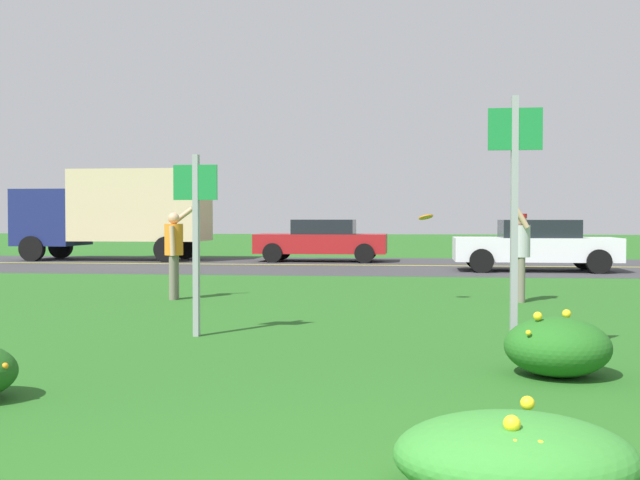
% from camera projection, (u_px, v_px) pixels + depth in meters
% --- Properties ---
extents(ground_plane, '(120.00, 120.00, 0.00)m').
position_uv_depth(ground_plane, '(427.00, 303.00, 13.57)').
color(ground_plane, '#26601E').
extents(highway_strip, '(120.00, 9.29, 0.01)m').
position_uv_depth(highway_strip, '(421.00, 266.00, 24.35)').
color(highway_strip, '#38383A').
rests_on(highway_strip, ground).
extents(highway_center_stripe, '(120.00, 0.16, 0.00)m').
position_uv_depth(highway_center_stripe, '(421.00, 266.00, 24.35)').
color(highway_center_stripe, yellow).
rests_on(highway_center_stripe, ground).
extents(daylily_clump_mid_center, '(1.29, 1.06, 0.49)m').
position_uv_depth(daylily_clump_mid_center, '(514.00, 457.00, 4.11)').
color(daylily_clump_mid_center, '#337F2D').
rests_on(daylily_clump_mid_center, ground).
extents(daylily_clump_front_center, '(0.99, 0.99, 0.62)m').
position_uv_depth(daylily_clump_front_center, '(557.00, 347.00, 7.30)').
color(daylily_clump_front_center, '#23661E').
rests_on(daylily_clump_front_center, ground).
extents(sign_post_near_path, '(0.56, 0.10, 2.29)m').
position_uv_depth(sign_post_near_path, '(196.00, 226.00, 9.74)').
color(sign_post_near_path, '#93969B').
rests_on(sign_post_near_path, ground).
extents(sign_post_by_roadside, '(0.56, 0.10, 2.77)m').
position_uv_depth(sign_post_by_roadside, '(514.00, 201.00, 8.15)').
color(sign_post_by_roadside, '#93969B').
rests_on(sign_post_by_roadside, ground).
extents(person_thrower_orange_shirt, '(0.49, 0.50, 1.71)m').
position_uv_depth(person_thrower_orange_shirt, '(174.00, 247.00, 14.21)').
color(person_thrower_orange_shirt, orange).
rests_on(person_thrower_orange_shirt, ground).
extents(person_catcher_red_cap_gray_shirt, '(0.39, 0.50, 1.81)m').
position_uv_depth(person_catcher_red_cap_gray_shirt, '(520.00, 248.00, 13.77)').
color(person_catcher_red_cap_gray_shirt, '#B2B2B7').
rests_on(person_catcher_red_cap_gray_shirt, ground).
extents(frisbee_orange, '(0.27, 0.26, 0.13)m').
position_uv_depth(frisbee_orange, '(426.00, 217.00, 13.67)').
color(frisbee_orange, orange).
extents(car_white_center_left, '(4.50, 2.00, 1.45)m').
position_uv_depth(car_white_center_left, '(535.00, 245.00, 21.88)').
color(car_white_center_left, silver).
rests_on(car_white_center_left, ground).
extents(car_red_center_right, '(4.50, 2.00, 1.45)m').
position_uv_depth(car_red_center_right, '(322.00, 240.00, 26.81)').
color(car_red_center_right, maroon).
rests_on(car_red_center_right, ground).
extents(box_truck_navy, '(6.70, 2.46, 3.20)m').
position_uv_depth(box_truck_navy, '(117.00, 210.00, 27.66)').
color(box_truck_navy, navy).
rests_on(box_truck_navy, ground).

